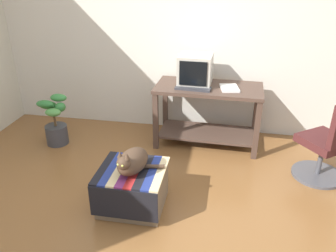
% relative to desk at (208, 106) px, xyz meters
% --- Properties ---
extents(ground_plane, '(14.00, 14.00, 0.00)m').
position_rel_desk_xyz_m(ground_plane, '(-0.36, -1.60, -0.50)').
color(ground_plane, brown).
extents(back_wall, '(8.00, 0.10, 2.60)m').
position_rel_desk_xyz_m(back_wall, '(-0.36, 0.45, 0.80)').
color(back_wall, silver).
rests_on(back_wall, ground_plane).
extents(desk, '(1.25, 0.64, 0.74)m').
position_rel_desk_xyz_m(desk, '(0.00, 0.00, 0.00)').
color(desk, '#4C382D').
rests_on(desk, ground_plane).
extents(tv_monitor, '(0.39, 0.40, 0.35)m').
position_rel_desk_xyz_m(tv_monitor, '(-0.17, 0.05, 0.41)').
color(tv_monitor, '#BCB7A8').
rests_on(tv_monitor, desk).
extents(keyboard, '(0.41, 0.19, 0.02)m').
position_rel_desk_xyz_m(keyboard, '(-0.17, -0.13, 0.25)').
color(keyboard, '#333338').
rests_on(keyboard, desk).
extents(book, '(0.24, 0.29, 0.02)m').
position_rel_desk_xyz_m(book, '(0.23, -0.05, 0.25)').
color(book, white).
rests_on(book, desk).
extents(ottoman_with_blanket, '(0.59, 0.57, 0.38)m').
position_rel_desk_xyz_m(ottoman_with_blanket, '(-0.56, -1.34, -0.30)').
color(ottoman_with_blanket, '#7A664C').
rests_on(ottoman_with_blanket, ground_plane).
extents(cat, '(0.42, 0.41, 0.26)m').
position_rel_desk_xyz_m(cat, '(-0.54, -1.38, -0.01)').
color(cat, '#473323').
rests_on(cat, ottoman_with_blanket).
extents(potted_plant, '(0.35, 0.31, 0.62)m').
position_rel_desk_xyz_m(potted_plant, '(-1.81, -0.34, -0.22)').
color(potted_plant, '#3D3D42').
rests_on(potted_plant, ground_plane).
extents(office_chair, '(0.59, 0.59, 0.89)m').
position_rel_desk_xyz_m(office_chair, '(1.25, -0.57, -0.11)').
color(office_chair, '#4C4C51').
rests_on(office_chair, ground_plane).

